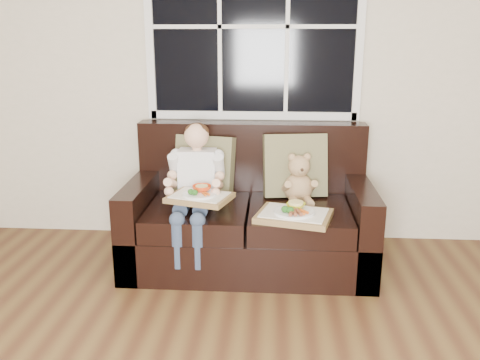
# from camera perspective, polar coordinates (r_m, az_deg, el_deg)

# --- Properties ---
(room_walls) EXTENTS (4.52, 5.02, 2.71)m
(room_walls) POSITION_cam_1_polar(r_m,az_deg,el_deg) (1.44, -3.13, 16.31)
(room_walls) COLOR beige
(room_walls) RESTS_ON ground
(window_back) EXTENTS (1.62, 0.04, 1.37)m
(window_back) POSITION_cam_1_polar(r_m,az_deg,el_deg) (3.91, 1.52, 16.83)
(window_back) COLOR black
(window_back) RESTS_ON room_walls
(loveseat) EXTENTS (1.70, 0.92, 0.96)m
(loveseat) POSITION_cam_1_polar(r_m,az_deg,el_deg) (3.67, 1.05, -4.42)
(loveseat) COLOR black
(loveseat) RESTS_ON ground
(pillow_left) EXTENTS (0.46, 0.28, 0.45)m
(pillow_left) POSITION_cam_1_polar(r_m,az_deg,el_deg) (3.75, -4.00, 1.66)
(pillow_left) COLOR olive
(pillow_left) RESTS_ON loveseat
(pillow_right) EXTENTS (0.48, 0.27, 0.47)m
(pillow_right) POSITION_cam_1_polar(r_m,az_deg,el_deg) (3.71, 6.19, 1.64)
(pillow_right) COLOR olive
(pillow_right) RESTS_ON loveseat
(child) EXTENTS (0.38, 0.59, 0.86)m
(child) POSITION_cam_1_polar(r_m,az_deg,el_deg) (3.50, -5.03, 0.20)
(child) COLOR silver
(child) RESTS_ON loveseat
(teddy_bear) EXTENTS (0.23, 0.29, 0.36)m
(teddy_bear) POSITION_cam_1_polar(r_m,az_deg,el_deg) (3.61, 6.58, -0.18)
(teddy_bear) COLOR tan
(teddy_bear) RESTS_ON loveseat
(tray_left) EXTENTS (0.46, 0.40, 0.09)m
(tray_left) POSITION_cam_1_polar(r_m,az_deg,el_deg) (3.34, -4.52, -1.77)
(tray_left) COLOR olive
(tray_left) RESTS_ON child
(tray_right) EXTENTS (0.53, 0.45, 0.11)m
(tray_right) POSITION_cam_1_polar(r_m,az_deg,el_deg) (3.28, 6.09, -3.85)
(tray_right) COLOR olive
(tray_right) RESTS_ON loveseat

